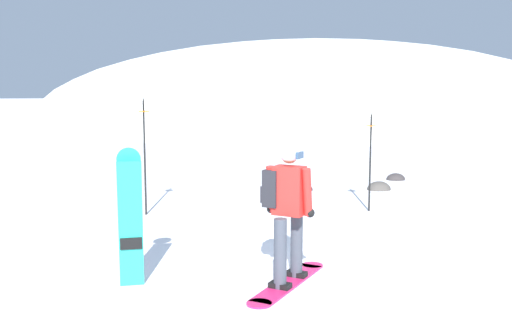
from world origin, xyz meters
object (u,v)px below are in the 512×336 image
at_px(snowboarder_main, 287,208).
at_px(spare_snowboard, 130,218).
at_px(rock_mid, 396,180).
at_px(rock_dark, 379,190).
at_px(rock_small, 303,190).
at_px(piste_marker_far, 145,149).
at_px(piste_marker_near, 370,155).

distance_m(snowboarder_main, spare_snowboard, 1.83).
height_order(spare_snowboard, rock_mid, spare_snowboard).
distance_m(rock_dark, rock_mid, 1.68).
xyz_separation_m(snowboarder_main, rock_small, (2.12, 6.24, -0.92)).
relative_size(piste_marker_far, rock_dark, 3.88).
height_order(piste_marker_far, rock_dark, piste_marker_far).
distance_m(piste_marker_near, piste_marker_far, 4.23).
xyz_separation_m(spare_snowboard, piste_marker_far, (0.30, 4.08, 0.40)).
height_order(rock_dark, rock_mid, rock_dark).
relative_size(snowboarder_main, piste_marker_near, 0.91).
distance_m(piste_marker_far, rock_small, 4.27).
height_order(snowboarder_main, rock_dark, snowboarder_main).
height_order(snowboarder_main, rock_mid, snowboarder_main).
distance_m(snowboarder_main, piste_marker_near, 4.61).
bearing_deg(rock_mid, snowboarder_main, -124.21).
bearing_deg(rock_dark, spare_snowboard, -135.00).
bearing_deg(snowboarder_main, rock_mid, 55.79).
relative_size(snowboarder_main, piste_marker_far, 0.79).
height_order(piste_marker_far, rock_small, piste_marker_far).
height_order(piste_marker_near, piste_marker_far, piste_marker_far).
bearing_deg(piste_marker_near, rock_dark, 61.47).
xyz_separation_m(piste_marker_near, piste_marker_far, (-4.18, 0.59, 0.15)).
bearing_deg(piste_marker_near, piste_marker_far, 171.97).
bearing_deg(piste_marker_far, snowboarder_main, -70.87).
bearing_deg(spare_snowboard, rock_mid, 46.06).
bearing_deg(piste_marker_near, spare_snowboard, -142.13).
bearing_deg(piste_marker_far, rock_mid, 24.32).
distance_m(snowboarder_main, rock_dark, 7.14).
bearing_deg(snowboarder_main, rock_dark, 56.90).
distance_m(piste_marker_near, rock_dark, 2.71).
xyz_separation_m(piste_marker_far, rock_dark, (5.37, 1.60, -1.23)).
distance_m(spare_snowboard, piste_marker_far, 4.11).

